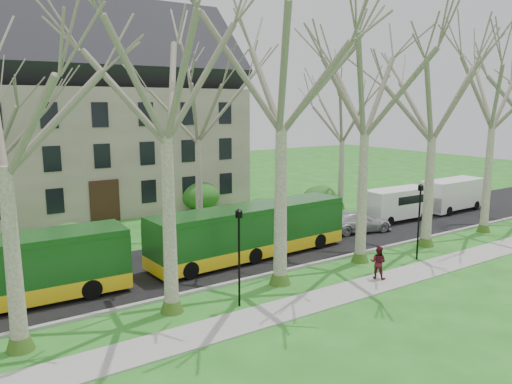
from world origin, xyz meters
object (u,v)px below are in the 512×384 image
(bus_follow, at_px, (251,231))
(van_b, at_px, (453,195))
(van_a, at_px, (398,205))
(pedestrian_b, at_px, (378,262))
(sedan, at_px, (358,222))

(bus_follow, xyz_separation_m, van_b, (20.73, 1.25, -0.25))
(van_a, bearing_deg, pedestrian_b, -141.39)
(bus_follow, bearing_deg, van_b, 0.51)
(sedan, distance_m, van_a, 5.01)
(bus_follow, relative_size, van_a, 2.21)
(sedan, relative_size, van_a, 0.87)
(sedan, xyz_separation_m, pedestrian_b, (-5.94, -7.29, 0.14))
(van_a, distance_m, van_b, 6.52)
(bus_follow, xyz_separation_m, van_a, (14.21, 1.39, -0.32))
(van_a, height_order, pedestrian_b, van_a)
(pedestrian_b, bearing_deg, van_b, -91.69)
(bus_follow, height_order, pedestrian_b, bus_follow)
(bus_follow, height_order, sedan, bus_follow)
(bus_follow, relative_size, pedestrian_b, 7.29)
(bus_follow, xyz_separation_m, sedan, (9.28, 0.67, -0.84))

